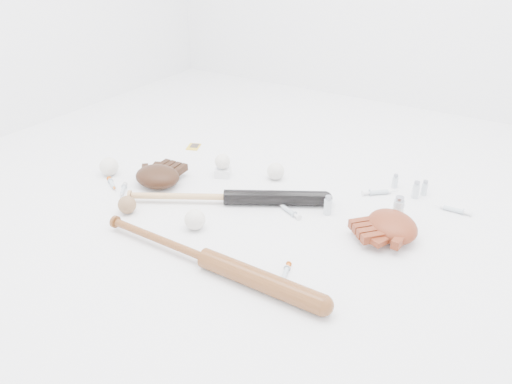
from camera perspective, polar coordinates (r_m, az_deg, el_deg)
The scene contains 23 objects.
bat_dark at distance 1.96m, azimuth -3.42°, elevation -0.57°, with size 0.82×0.06×0.06m, color black, non-canonical shape.
bat_wood at distance 1.62m, azimuth -5.75°, elevation -7.54°, with size 0.88×0.06×0.06m, color brown, non-canonical shape.
glove_dark at distance 2.13m, azimuth -11.20°, elevation 1.79°, with size 0.23×0.23×0.08m, color black, non-canonical shape.
glove_tan at distance 1.82m, azimuth 15.30°, elevation -3.74°, with size 0.24×0.24×0.09m, color maroon, non-canonical shape.
trading_card at distance 2.49m, azimuth -7.15°, elevation 5.15°, with size 0.06×0.08×0.00m, color gold.
pedestal at distance 2.19m, azimuth -3.81°, elevation 2.29°, with size 0.07×0.07×0.04m, color white.
baseball_on_pedestal at distance 2.16m, azimuth -3.85°, elevation 3.51°, with size 0.07×0.07×0.07m, color silver.
baseball_left at distance 2.27m, azimuth -16.45°, elevation 2.82°, with size 0.08×0.08×0.08m, color silver.
baseball_upper at distance 2.15m, azimuth 2.26°, elevation 2.40°, with size 0.07×0.07×0.07m, color silver.
baseball_mid at distance 1.81m, azimuth -7.01°, elevation -3.14°, with size 0.08×0.08×0.08m, color silver.
baseball_aged at distance 1.96m, azimuth -14.52°, elevation -1.42°, with size 0.07×0.07×0.07m, color olive.
syringe_0 at distance 2.12m, azimuth -14.97°, elevation 0.18°, with size 0.14×0.02×0.02m, color #ADBCC6, non-canonical shape.
syringe_1 at distance 1.91m, azimuth 3.75°, elevation -2.12°, with size 0.16×0.03×0.02m, color #ADBCC6, non-canonical shape.
syringe_2 at distance 2.10m, azimuth 13.88°, elevation -0.03°, with size 0.17×0.03×0.02m, color #ADBCC6, non-canonical shape.
syringe_3 at distance 1.59m, azimuth 3.31°, elevation -9.36°, with size 0.14×0.02×0.02m, color #ADBCC6, non-canonical shape.
syringe_4 at distance 2.06m, azimuth 21.60°, elevation -1.88°, with size 0.16×0.03×0.02m, color #ADBCC6, non-canonical shape.
syringe_5 at distance 2.19m, azimuth -16.12°, elevation 0.87°, with size 0.14×0.02×0.02m, color #ADBCC6, non-canonical shape.
vial_0 at distance 2.14m, azimuth 18.72°, elevation 0.47°, with size 0.02×0.02×0.06m, color silver.
vial_1 at distance 2.16m, azimuth 15.62°, elevation 1.23°, with size 0.02×0.02×0.06m, color silver.
vial_2 at distance 1.91m, azimuth 8.22°, elevation -1.49°, with size 0.03×0.03×0.08m, color silver.
vial_3 at distance 1.93m, azimuth 15.97°, elevation -1.78°, with size 0.04×0.04×0.09m, color silver.
vial_4 at distance 2.18m, azimuth -4.12°, elevation 2.70°, with size 0.03×0.03×0.07m, color silver.
vial_5 at distance 2.10m, azimuth 17.81°, elevation 0.26°, with size 0.03×0.03×0.07m, color silver.
Camera 1 is at (0.88, -1.43, 0.99)m, focal length 35.00 mm.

